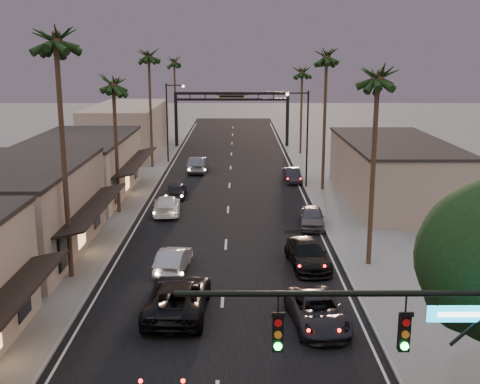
{
  "coord_description": "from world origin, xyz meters",
  "views": [
    {
      "loc": [
        0.79,
        -9.97,
        12.47
      ],
      "look_at": [
        0.95,
        32.61,
        2.5
      ],
      "focal_mm": 45.0,
      "sensor_mm": 36.0,
      "label": 1
    }
  ],
  "objects_px": {
    "streetlight_left": "(169,116)",
    "palm_lb": "(55,33)",
    "palm_rb": "(327,52)",
    "oncoming_pickup": "(178,297)",
    "palm_rc": "(302,68)",
    "curbside_black": "(307,254)",
    "palm_ld": "(149,52)",
    "palm_lc": "(113,79)",
    "palm_ra": "(378,70)",
    "traffic_signal": "(430,349)",
    "streetlight_right": "(304,131)",
    "oncoming_silver": "(173,260)",
    "palm_far": "(174,59)",
    "arch": "(232,105)",
    "curbside_near": "(317,311)"
  },
  "relations": [
    {
      "from": "arch",
      "to": "palm_far",
      "type": "distance_m",
      "value": 12.96
    },
    {
      "from": "palm_ld",
      "to": "palm_rb",
      "type": "xyz_separation_m",
      "value": [
        17.2,
        -11.0,
        0.0
      ]
    },
    {
      "from": "palm_rc",
      "to": "palm_lc",
      "type": "bearing_deg",
      "value": -121.56
    },
    {
      "from": "oncoming_silver",
      "to": "oncoming_pickup",
      "type": "bearing_deg",
      "value": 104.42
    },
    {
      "from": "streetlight_left",
      "to": "oncoming_pickup",
      "type": "xyz_separation_m",
      "value": [
        4.8,
        -40.76,
        -4.47
      ]
    },
    {
      "from": "palm_lc",
      "to": "oncoming_pickup",
      "type": "height_order",
      "value": "palm_lc"
    },
    {
      "from": "palm_lc",
      "to": "palm_far",
      "type": "height_order",
      "value": "palm_far"
    },
    {
      "from": "palm_rc",
      "to": "streetlight_right",
      "type": "bearing_deg",
      "value": -95.05
    },
    {
      "from": "palm_ra",
      "to": "streetlight_right",
      "type": "bearing_deg",
      "value": 94.57
    },
    {
      "from": "streetlight_left",
      "to": "oncoming_silver",
      "type": "relative_size",
      "value": 2.1
    },
    {
      "from": "traffic_signal",
      "to": "palm_lc",
      "type": "relative_size",
      "value": 0.7
    },
    {
      "from": "palm_rc",
      "to": "palm_ra",
      "type": "bearing_deg",
      "value": -90.0
    },
    {
      "from": "palm_rb",
      "to": "palm_far",
      "type": "xyz_separation_m",
      "value": [
        -16.9,
        34.0,
        -0.97
      ]
    },
    {
      "from": "streetlight_right",
      "to": "palm_rb",
      "type": "distance_m",
      "value": 7.35
    },
    {
      "from": "arch",
      "to": "palm_rc",
      "type": "distance_m",
      "value": 11.59
    },
    {
      "from": "palm_rc",
      "to": "curbside_black",
      "type": "distance_m",
      "value": 41.49
    },
    {
      "from": "traffic_signal",
      "to": "oncoming_pickup",
      "type": "distance_m",
      "value": 15.94
    },
    {
      "from": "traffic_signal",
      "to": "curbside_black",
      "type": "xyz_separation_m",
      "value": [
        -0.77,
        19.83,
        -4.32
      ]
    },
    {
      "from": "arch",
      "to": "streetlight_right",
      "type": "distance_m",
      "value": 25.94
    },
    {
      "from": "palm_lb",
      "to": "curbside_black",
      "type": "relative_size",
      "value": 2.9
    },
    {
      "from": "streetlight_right",
      "to": "palm_far",
      "type": "distance_m",
      "value": 36.85
    },
    {
      "from": "streetlight_left",
      "to": "curbside_near",
      "type": "distance_m",
      "value": 43.86
    },
    {
      "from": "oncoming_pickup",
      "to": "curbside_near",
      "type": "relative_size",
      "value": 1.19
    },
    {
      "from": "streetlight_right",
      "to": "palm_lb",
      "type": "distance_m",
      "value": 28.89
    },
    {
      "from": "palm_ra",
      "to": "curbside_black",
      "type": "relative_size",
      "value": 2.51
    },
    {
      "from": "palm_rb",
      "to": "oncoming_pickup",
      "type": "bearing_deg",
      "value": -111.84
    },
    {
      "from": "palm_rb",
      "to": "oncoming_pickup",
      "type": "height_order",
      "value": "palm_rb"
    },
    {
      "from": "streetlight_right",
      "to": "curbside_black",
      "type": "distance_m",
      "value": 21.75
    },
    {
      "from": "streetlight_right",
      "to": "palm_rb",
      "type": "relative_size",
      "value": 0.63
    },
    {
      "from": "palm_ra",
      "to": "curbside_near",
      "type": "xyz_separation_m",
      "value": [
        -4.11,
        -8.1,
        -10.73
      ]
    },
    {
      "from": "palm_lb",
      "to": "palm_ld",
      "type": "relative_size",
      "value": 1.07
    },
    {
      "from": "streetlight_left",
      "to": "palm_ld",
      "type": "relative_size",
      "value": 0.63
    },
    {
      "from": "palm_far",
      "to": "curbside_black",
      "type": "distance_m",
      "value": 56.77
    },
    {
      "from": "palm_rc",
      "to": "palm_far",
      "type": "bearing_deg",
      "value": 140.36
    },
    {
      "from": "arch",
      "to": "oncoming_pickup",
      "type": "xyz_separation_m",
      "value": [
        -2.12,
        -52.76,
        -4.68
      ]
    },
    {
      "from": "palm_far",
      "to": "oncoming_silver",
      "type": "distance_m",
      "value": 56.21
    },
    {
      "from": "palm_lc",
      "to": "curbside_black",
      "type": "distance_m",
      "value": 20.62
    },
    {
      "from": "streetlight_left",
      "to": "palm_lb",
      "type": "distance_m",
      "value": 36.93
    },
    {
      "from": "palm_ra",
      "to": "palm_rb",
      "type": "height_order",
      "value": "palm_rb"
    },
    {
      "from": "palm_rb",
      "to": "oncoming_pickup",
      "type": "distance_m",
      "value": 31.06
    },
    {
      "from": "palm_lb",
      "to": "palm_ra",
      "type": "distance_m",
      "value": 17.42
    },
    {
      "from": "arch",
      "to": "curbside_near",
      "type": "height_order",
      "value": "arch"
    },
    {
      "from": "palm_rc",
      "to": "arch",
      "type": "bearing_deg",
      "value": 145.11
    },
    {
      "from": "palm_lb",
      "to": "palm_ra",
      "type": "xyz_separation_m",
      "value": [
        17.2,
        2.0,
        -1.94
      ]
    },
    {
      "from": "palm_ra",
      "to": "oncoming_silver",
      "type": "height_order",
      "value": "palm_ra"
    },
    {
      "from": "traffic_signal",
      "to": "palm_far",
      "type": "distance_m",
      "value": 75.58
    },
    {
      "from": "streetlight_right",
      "to": "palm_rb",
      "type": "xyz_separation_m",
      "value": [
        1.68,
        -1.0,
        7.09
      ]
    },
    {
      "from": "palm_rc",
      "to": "curbside_black",
      "type": "xyz_separation_m",
      "value": [
        -3.68,
        -40.17,
        -9.71
      ]
    },
    {
      "from": "traffic_signal",
      "to": "palm_lb",
      "type": "xyz_separation_m",
      "value": [
        -14.29,
        18.0,
        8.3
      ]
    },
    {
      "from": "palm_rb",
      "to": "palm_rc",
      "type": "bearing_deg",
      "value": 90.0
    }
  ]
}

